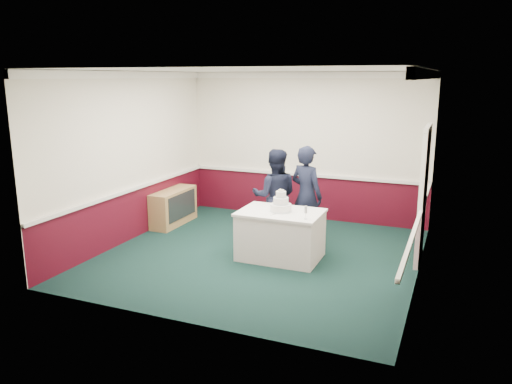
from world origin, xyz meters
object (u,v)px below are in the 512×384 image
at_px(cake_table, 280,234).
at_px(person_woman, 306,195).
at_px(sideboard, 174,207).
at_px(champagne_flute, 306,210).
at_px(wedding_cake, 281,205).
at_px(cake_knife, 275,214).
at_px(person_man, 275,196).

distance_m(cake_table, person_woman, 1.00).
distance_m(sideboard, champagne_flute, 3.44).
bearing_deg(wedding_cake, cake_table, -90.00).
height_order(cake_knife, person_man, person_man).
relative_size(cake_table, wedding_cake, 3.63).
relative_size(person_man, person_woman, 0.96).
bearing_deg(person_man, champagne_flute, 111.63).
bearing_deg(sideboard, champagne_flute, -22.36).
bearing_deg(wedding_cake, person_woman, 79.30).
height_order(cake_table, person_woman, person_woman).
relative_size(sideboard, wedding_cake, 3.30).
xyz_separation_m(cake_knife, person_man, (-0.35, 0.96, 0.05)).
bearing_deg(sideboard, cake_table, -20.96).
relative_size(cake_knife, person_man, 0.13).
bearing_deg(cake_table, champagne_flute, -29.25).
bearing_deg(cake_table, sideboard, 159.04).
relative_size(cake_knife, person_woman, 0.13).
distance_m(person_man, person_woman, 0.56).
xyz_separation_m(cake_knife, champagne_flute, (0.53, -0.08, 0.14)).
distance_m(cake_knife, person_woman, 1.09).
distance_m(cake_knife, champagne_flute, 0.55).
bearing_deg(person_woman, cake_table, 100.91).
xyz_separation_m(sideboard, champagne_flute, (3.13, -1.29, 0.58)).
bearing_deg(person_woman, person_man, 33.23).
bearing_deg(wedding_cake, sideboard, 159.04).
bearing_deg(person_woman, champagne_flute, 127.92).
bearing_deg(sideboard, person_man, -6.38).
bearing_deg(person_woman, sideboard, 18.74).
height_order(sideboard, champagne_flute, champagne_flute).
distance_m(sideboard, cake_knife, 2.90).
bearing_deg(cake_knife, wedding_cake, 97.77).
height_order(cake_table, person_man, person_man).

